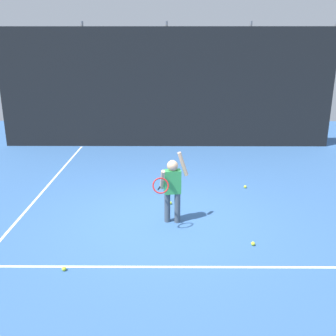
% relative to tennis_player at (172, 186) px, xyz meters
% --- Properties ---
extents(ground_plane, '(20.00, 20.00, 0.00)m').
position_rel_tennis_player_xyz_m(ground_plane, '(-0.16, 0.15, -0.73)').
color(ground_plane, '#335B93').
extents(court_line_baseline, '(9.00, 0.05, 0.00)m').
position_rel_tennis_player_xyz_m(court_line_baseline, '(-0.16, -1.55, -0.72)').
color(court_line_baseline, white).
rests_on(court_line_baseline, ground).
extents(court_line_sideline, '(0.05, 9.00, 0.00)m').
position_rel_tennis_player_xyz_m(court_line_sideline, '(-2.93, 1.15, -0.72)').
color(court_line_sideline, white).
rests_on(court_line_sideline, ground).
extents(back_fence_windscreen, '(10.49, 0.08, 3.71)m').
position_rel_tennis_player_xyz_m(back_fence_windscreen, '(-0.16, 5.76, 1.13)').
color(back_fence_windscreen, black).
rests_on(back_fence_windscreen, ground).
extents(fence_post_0, '(0.09, 0.09, 3.86)m').
position_rel_tennis_player_xyz_m(fence_post_0, '(-5.26, 5.82, 1.20)').
color(fence_post_0, slate).
rests_on(fence_post_0, ground).
extents(fence_post_1, '(0.09, 0.09, 3.86)m').
position_rel_tennis_player_xyz_m(fence_post_1, '(-2.71, 5.82, 1.20)').
color(fence_post_1, slate).
rests_on(fence_post_1, ground).
extents(fence_post_2, '(0.09, 0.09, 3.86)m').
position_rel_tennis_player_xyz_m(fence_post_2, '(-0.16, 5.82, 1.20)').
color(fence_post_2, slate).
rests_on(fence_post_2, ground).
extents(fence_post_3, '(0.09, 0.09, 3.86)m').
position_rel_tennis_player_xyz_m(fence_post_3, '(2.39, 5.82, 1.20)').
color(fence_post_3, slate).
rests_on(fence_post_3, ground).
extents(fence_post_4, '(0.09, 0.09, 3.86)m').
position_rel_tennis_player_xyz_m(fence_post_4, '(4.94, 5.82, 1.20)').
color(fence_post_4, slate).
rests_on(fence_post_4, ground).
extents(tennis_player, '(0.65, 0.65, 1.35)m').
position_rel_tennis_player_xyz_m(tennis_player, '(0.00, 0.00, 0.00)').
color(tennis_player, '#3F4C59').
rests_on(tennis_player, ground).
extents(tennis_ball_0, '(0.07, 0.07, 0.07)m').
position_rel_tennis_player_xyz_m(tennis_ball_0, '(-0.03, 0.85, -0.69)').
color(tennis_ball_0, '#CCE033').
rests_on(tennis_ball_0, ground).
extents(tennis_ball_1, '(0.07, 0.07, 0.07)m').
position_rel_tennis_player_xyz_m(tennis_ball_1, '(1.71, 1.83, -0.69)').
color(tennis_ball_1, '#CCE033').
rests_on(tennis_ball_1, ground).
extents(tennis_ball_2, '(0.07, 0.07, 0.07)m').
position_rel_tennis_player_xyz_m(tennis_ball_2, '(-1.60, -1.66, -0.69)').
color(tennis_ball_2, '#CCE033').
rests_on(tennis_ball_2, ground).
extents(tennis_ball_3, '(0.07, 0.07, 0.07)m').
position_rel_tennis_player_xyz_m(tennis_ball_3, '(1.35, -0.88, -0.69)').
color(tennis_ball_3, '#CCE033').
rests_on(tennis_ball_3, ground).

